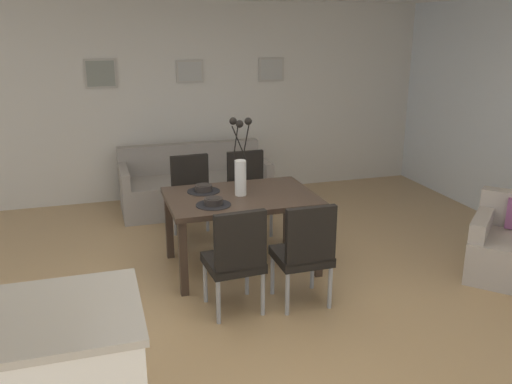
# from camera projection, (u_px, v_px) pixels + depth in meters

# --- Properties ---
(ground_plane) EXTENTS (9.00, 9.00, 0.00)m
(ground_plane) POSITION_uv_depth(u_px,v_px,m) (235.00, 302.00, 4.64)
(ground_plane) COLOR tan
(back_wall_panel) EXTENTS (9.00, 0.10, 2.60)m
(back_wall_panel) POSITION_uv_depth(u_px,v_px,m) (172.00, 102.00, 7.23)
(back_wall_panel) COLOR silver
(back_wall_panel) RESTS_ON ground
(dining_table) EXTENTS (1.40, 0.97, 0.74)m
(dining_table) POSITION_uv_depth(u_px,v_px,m) (241.00, 204.00, 5.15)
(dining_table) COLOR #3D2D23
(dining_table) RESTS_ON ground
(dining_chair_near_left) EXTENTS (0.47, 0.47, 0.92)m
(dining_chair_near_left) POSITION_uv_depth(u_px,v_px,m) (236.00, 256.00, 4.33)
(dining_chair_near_left) COLOR black
(dining_chair_near_left) RESTS_ON ground
(dining_chair_near_right) EXTENTS (0.46, 0.46, 0.92)m
(dining_chair_near_right) POSITION_uv_depth(u_px,v_px,m) (193.00, 193.00, 5.94)
(dining_chair_near_right) COLOR black
(dining_chair_near_right) RESTS_ON ground
(dining_chair_far_left) EXTENTS (0.44, 0.44, 0.92)m
(dining_chair_far_left) POSITION_uv_depth(u_px,v_px,m) (305.00, 250.00, 4.45)
(dining_chair_far_left) COLOR black
(dining_chair_far_left) RESTS_ON ground
(dining_chair_far_right) EXTENTS (0.44, 0.44, 0.92)m
(dining_chair_far_right) POSITION_uv_depth(u_px,v_px,m) (248.00, 188.00, 6.12)
(dining_chair_far_right) COLOR black
(dining_chair_far_right) RESTS_ON ground
(centerpiece_vase) EXTENTS (0.21, 0.23, 0.73)m
(centerpiece_vase) POSITION_uv_depth(u_px,v_px,m) (240.00, 166.00, 5.04)
(centerpiece_vase) COLOR white
(centerpiece_vase) RESTS_ON dining_table
(placemat_near_left) EXTENTS (0.32, 0.32, 0.01)m
(placemat_near_left) POSITION_uv_depth(u_px,v_px,m) (213.00, 205.00, 4.83)
(placemat_near_left) COLOR black
(placemat_near_left) RESTS_ON dining_table
(bowl_near_left) EXTENTS (0.17, 0.17, 0.07)m
(bowl_near_left) POSITION_uv_depth(u_px,v_px,m) (213.00, 201.00, 4.82)
(bowl_near_left) COLOR #2D2826
(bowl_near_left) RESTS_ON dining_table
(placemat_near_right) EXTENTS (0.32, 0.32, 0.01)m
(placemat_near_right) POSITION_uv_depth(u_px,v_px,m) (204.00, 191.00, 5.23)
(placemat_near_right) COLOR black
(placemat_near_right) RESTS_ON dining_table
(bowl_near_right) EXTENTS (0.17, 0.17, 0.07)m
(bowl_near_right) POSITION_uv_depth(u_px,v_px,m) (203.00, 187.00, 5.22)
(bowl_near_right) COLOR #2D2826
(bowl_near_right) RESTS_ON dining_table
(sofa) EXTENTS (1.87, 0.84, 0.80)m
(sofa) POSITION_uv_depth(u_px,v_px,m) (195.00, 187.00, 6.98)
(sofa) COLOR gray
(sofa) RESTS_ON ground
(framed_picture_left) EXTENTS (0.40, 0.03, 0.37)m
(framed_picture_left) POSITION_uv_depth(u_px,v_px,m) (101.00, 74.00, 6.79)
(framed_picture_left) COLOR #B2ADA3
(framed_picture_center) EXTENTS (0.36, 0.03, 0.29)m
(framed_picture_center) POSITION_uv_depth(u_px,v_px,m) (190.00, 71.00, 7.11)
(framed_picture_center) COLOR #B2ADA3
(framed_picture_right) EXTENTS (0.36, 0.03, 0.32)m
(framed_picture_right) POSITION_uv_depth(u_px,v_px,m) (271.00, 69.00, 7.43)
(framed_picture_right) COLOR #B2ADA3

